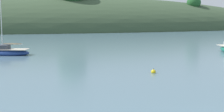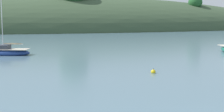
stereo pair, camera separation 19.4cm
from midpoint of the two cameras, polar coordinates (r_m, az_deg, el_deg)
far_shoreline_hill at (r=105.55m, az=-8.63°, el=4.42°), size 150.00×36.00×25.35m
sailboat_red_portside at (r=46.74m, az=-17.45°, el=0.67°), size 6.91×4.06×9.33m
mooring_buoy_inner at (r=31.77m, az=7.16°, el=-2.66°), size 0.44×0.44×0.54m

